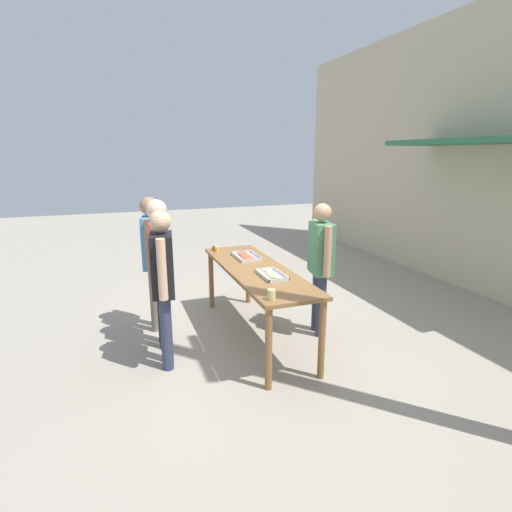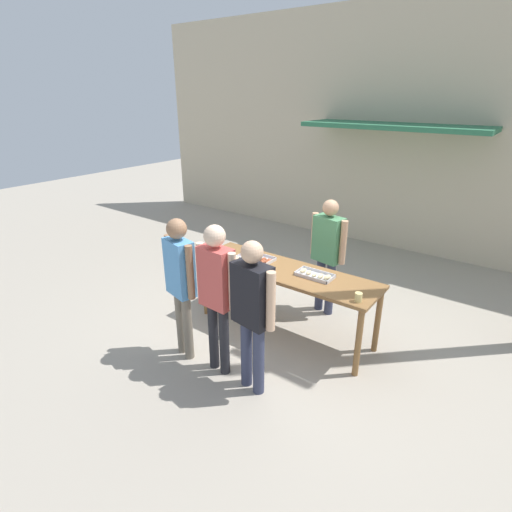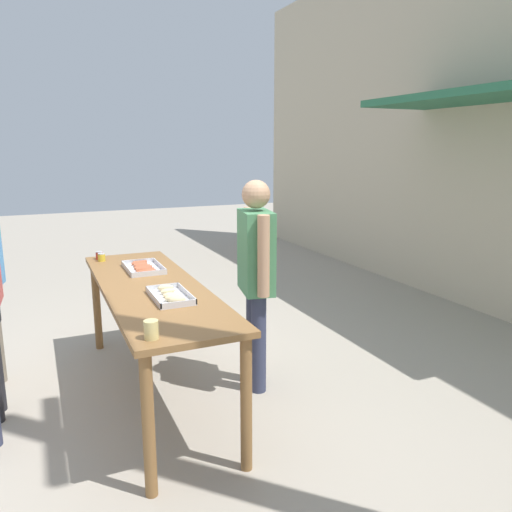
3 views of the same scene
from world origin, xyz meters
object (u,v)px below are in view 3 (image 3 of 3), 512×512
object	(u,v)px
person_server_behind_table	(256,267)
condiment_jar_ketchup	(102,257)
food_tray_sausages	(144,268)
beer_cup	(151,330)
food_tray_buns	(171,296)
condiment_jar_mustard	(99,255)

from	to	relation	value
person_server_behind_table	condiment_jar_ketchup	bearing A→B (deg)	-127.83
food_tray_sausages	beer_cup	bearing A→B (deg)	-10.09
condiment_jar_ketchup	person_server_behind_table	bearing A→B (deg)	40.99
food_tray_buns	person_server_behind_table	world-z (taller)	person_server_behind_table
food_tray_sausages	food_tray_buns	size ratio (longest dim) A/B	1.06
beer_cup	person_server_behind_table	world-z (taller)	person_server_behind_table
food_tray_sausages	food_tray_buns	bearing A→B (deg)	0.09
food_tray_sausages	condiment_jar_mustard	xyz separation A→B (m)	(-0.58, -0.28, 0.02)
condiment_jar_mustard	food_tray_sausages	bearing A→B (deg)	26.29
beer_cup	food_tray_buns	bearing A→B (deg)	157.34
condiment_jar_mustard	beer_cup	size ratio (longest dim) A/B	0.70
food_tray_sausages	condiment_jar_ketchup	size ratio (longest dim) A/B	6.61
food_tray_buns	person_server_behind_table	size ratio (longest dim) A/B	0.27
food_tray_buns	condiment_jar_ketchup	size ratio (longest dim) A/B	6.27
food_tray_sausages	person_server_behind_table	bearing A→B (deg)	47.24
person_server_behind_table	beer_cup	bearing A→B (deg)	-37.63
food_tray_sausages	person_server_behind_table	xyz separation A→B (m)	(0.68, 0.73, 0.09)
condiment_jar_ketchup	person_server_behind_table	distance (m)	1.54
food_tray_sausages	food_tray_buns	world-z (taller)	food_tray_buns
food_tray_buns	condiment_jar_ketchup	distance (m)	1.40
food_tray_buns	beer_cup	distance (m)	0.72
food_tray_buns	condiment_jar_mustard	size ratio (longest dim) A/B	6.27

